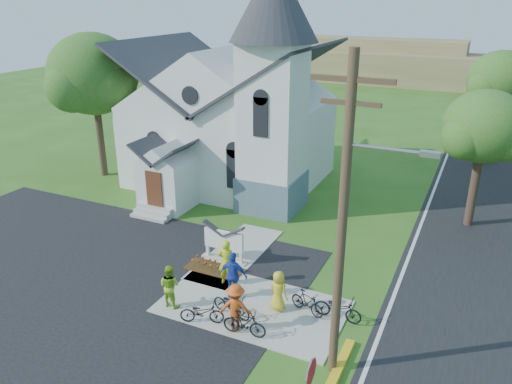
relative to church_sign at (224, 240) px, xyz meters
The scene contains 23 objects.
ground 3.57m from the church_sign, 69.44° to the right, with size 120.00×120.00×0.00m, color #2F5E1B.
parking_lot 7.86m from the church_sign, 138.12° to the right, with size 20.00×16.00×0.02m, color black.
road 16.30m from the church_sign, 46.49° to the left, with size 8.00×90.00×0.02m, color black.
sidewalk 3.95m from the church_sign, 45.00° to the right, with size 7.00×4.00×0.05m, color #A29E92.
church 11.06m from the church_sign, 114.73° to the left, with size 12.35×12.00×13.00m.
church_sign is the anchor object (origin of this frame).
flower_bed 1.34m from the church_sign, 90.00° to the right, with size 2.60×1.10×0.07m, color #37230F.
utility_pole 9.18m from the church_sign, 35.60° to the right, with size 3.45×0.28×10.00m.
stop_sign 9.97m from the church_sign, 48.12° to the right, with size 0.11×0.76×2.48m.
tree_lot_corner 15.53m from the church_sign, 152.02° to the left, with size 5.60×5.60×9.15m.
tree_road_near 13.75m from the church_sign, 42.21° to the left, with size 4.00×4.00×7.05m.
tree_road_mid 23.65m from the church_sign, 63.88° to the left, with size 4.40×4.40×7.80m.
distant_hills 53.34m from the church_sign, 85.10° to the left, with size 61.00×10.00×5.60m.
cyclist_0 1.97m from the church_sign, 58.12° to the right, with size 0.72×0.47×1.98m, color #B3C717.
bike_0 4.24m from the church_sign, 57.54° to the right, with size 0.59×1.68×0.88m, color black.
cyclist_1 3.97m from the church_sign, 92.52° to the right, with size 0.84×0.65×1.72m, color #82BF23.
bike_1 5.47m from the church_sign, 53.89° to the right, with size 0.45×1.60×0.96m, color black.
cyclist_2 3.00m from the church_sign, 54.22° to the right, with size 1.14×0.47×1.94m, color #223EAC.
bike_2 4.68m from the church_sign, 71.32° to the right, with size 0.57×1.62×0.85m, color black.
cyclist_3 5.06m from the church_sign, 56.63° to the right, with size 1.17×0.67×1.81m, color #CE4E16.
bike_3 5.26m from the church_sign, 24.95° to the right, with size 0.42×1.50×0.90m, color black.
cyclist_4 4.43m from the church_sign, 33.86° to the right, with size 0.79×0.51×1.62m, color gold.
bike_4 6.29m from the church_sign, 19.69° to the right, with size 0.62×1.79×0.94m, color black.
Camera 1 is at (8.54, -14.12, 11.20)m, focal length 35.00 mm.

